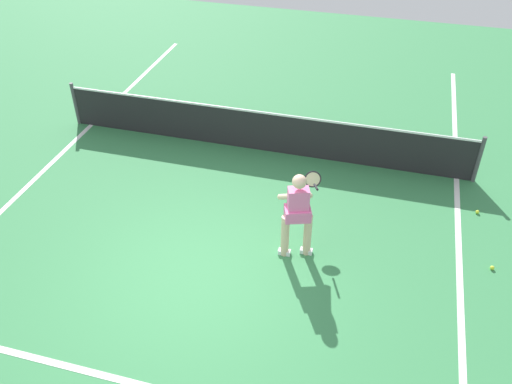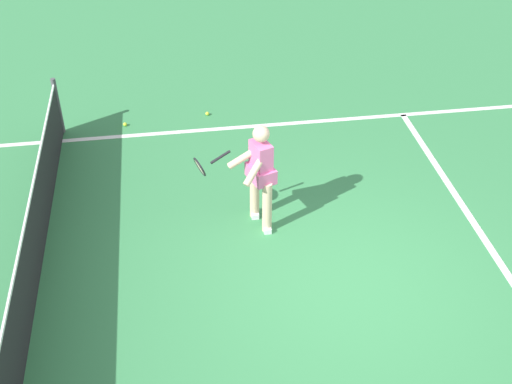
# 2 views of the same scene
# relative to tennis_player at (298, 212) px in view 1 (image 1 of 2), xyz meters

# --- Properties ---
(ground_plane) EXTENTS (25.65, 25.65, 0.00)m
(ground_plane) POSITION_rel_tennis_player_xyz_m (-1.37, -0.96, -0.85)
(ground_plane) COLOR #38844C
(sideline_right_marking) EXTENTS (0.10, 17.73, 0.01)m
(sideline_right_marking) POSITION_rel_tennis_player_xyz_m (2.58, -0.96, -0.84)
(sideline_right_marking) COLOR white
(sideline_right_marking) RESTS_ON ground
(court_net) EXTENTS (8.59, 0.08, 0.98)m
(court_net) POSITION_rel_tennis_player_xyz_m (-1.37, 2.88, -0.39)
(court_net) COLOR #4C4C51
(court_net) RESTS_ON ground
(tennis_player) EXTENTS (0.66, 1.09, 1.55)m
(tennis_player) POSITION_rel_tennis_player_xyz_m (0.00, 0.00, 0.00)
(tennis_player) COLOR beige
(tennis_player) RESTS_ON ground
(tennis_ball_near) EXTENTS (0.07, 0.07, 0.07)m
(tennis_ball_near) POSITION_rel_tennis_player_xyz_m (3.08, 0.44, -0.81)
(tennis_ball_near) COLOR #D1E533
(tennis_ball_near) RESTS_ON ground
(tennis_ball_mid) EXTENTS (0.07, 0.07, 0.07)m
(tennis_ball_mid) POSITION_rel_tennis_player_xyz_m (2.92, 1.85, -0.81)
(tennis_ball_mid) COLOR #D1E533
(tennis_ball_mid) RESTS_ON ground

